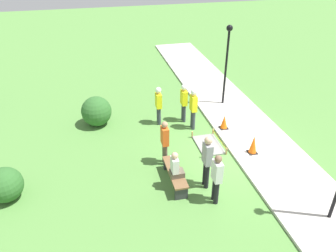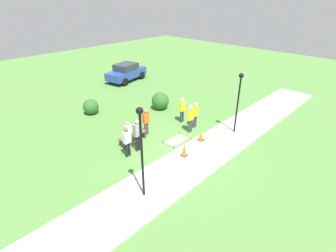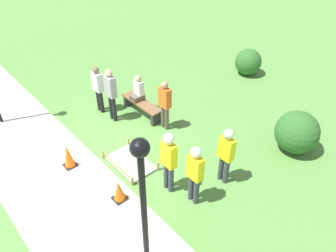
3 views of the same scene
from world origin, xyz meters
The scene contains 16 objects.
ground_plane centered at (0.00, 0.00, 0.00)m, with size 60.00×60.00×0.00m, color #51843D.
sidewalk centered at (0.00, -1.33, 0.05)m, with size 28.00×2.65×0.10m.
wet_concrete_patch centered at (0.78, 0.63, 0.03)m, with size 1.46×0.93×0.28m.
traffic_cone_near_patch centered at (-0.18, -0.73, 0.45)m, with size 0.34×0.34×0.71m.
traffic_cone_far_patch centered at (1.74, -0.38, 0.39)m, with size 0.34×0.34×0.59m.
park_bench centered at (-1.02, 2.44, 0.34)m, with size 1.74×0.44×0.48m.
person_seated_on_bench centered at (-1.27, 2.49, 0.83)m, with size 0.36×0.44×0.89m.
worker_supervisor centered at (2.21, 0.83, 1.08)m, with size 0.40×0.26×1.80m.
worker_assistant centered at (2.91, 1.03, 1.02)m, with size 0.40×0.25×1.72m.
worker_trainee centered at (2.93, 2.13, 0.99)m, with size 0.40×0.24×1.69m.
bystander_in_orange_shirt centered at (0.10, 2.52, 0.95)m, with size 0.40×0.22×1.69m.
bystander_in_gray_shirt centered at (-2.14, 1.48, 0.96)m, with size 0.40×0.22×1.69m.
bystander_in_white_shirt centered at (-1.40, 1.52, 1.07)m, with size 0.40×0.25×1.87m.
lamppost_near centered at (3.98, -1.23, 2.52)m, with size 0.28×0.28×3.67m.
shrub_rounded_near centered at (3.46, 4.69, 0.63)m, with size 1.27×1.27×1.27m.
shrub_rounded_mid centered at (-0.55, 7.63, 0.54)m, with size 1.09×1.09×1.09m.
Camera 1 is at (-9.10, 4.63, 7.06)m, focal length 35.00 mm.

